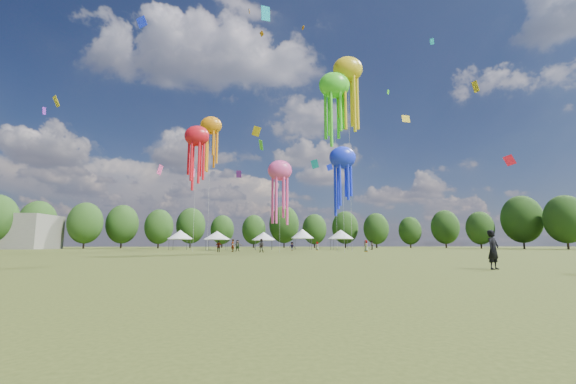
{
  "coord_description": "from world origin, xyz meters",
  "views": [
    {
      "loc": [
        -2.1,
        -18.72,
        1.2
      ],
      "look_at": [
        0.26,
        15.0,
        6.0
      ],
      "focal_mm": 22.86,
      "sensor_mm": 36.0,
      "label": 1
    }
  ],
  "objects": [
    {
      "name": "spectator_near",
      "position": [
        -2.25,
        34.48,
        0.96
      ],
      "size": [
        1.07,
        0.92,
        1.92
      ],
      "primitive_type": "imported",
      "rotation": [
        0.0,
        0.0,
        2.92
      ],
      "color": "gray",
      "rests_on": "ground"
    },
    {
      "name": "spectators_far",
      "position": [
        3.65,
        45.3,
        0.88
      ],
      "size": [
        30.46,
        20.49,
        1.91
      ],
      "color": "gray",
      "rests_on": "ground"
    },
    {
      "name": "show_kites",
      "position": [
        3.35,
        38.44,
        20.96
      ],
      "size": [
        29.14,
        19.99,
        32.11
      ],
      "color": "red",
      "rests_on": "ground"
    },
    {
      "name": "ground",
      "position": [
        0.0,
        0.0,
        0.0
      ],
      "size": [
        300.0,
        300.0,
        0.0
      ],
      "primitive_type": "plane",
      "color": "#384416",
      "rests_on": "ground"
    },
    {
      "name": "small_kites",
      "position": [
        -1.19,
        41.59,
        27.93
      ],
      "size": [
        68.22,
        60.82,
        43.25
      ],
      "color": "red",
      "rests_on": "ground"
    },
    {
      "name": "observer_main",
      "position": [
        8.91,
        -1.78,
        0.93
      ],
      "size": [
        0.81,
        0.72,
        1.87
      ],
      "primitive_type": "imported",
      "rotation": [
        0.0,
        0.0,
        0.5
      ],
      "color": "black",
      "rests_on": "ground"
    },
    {
      "name": "festival_tents",
      "position": [
        -2.15,
        57.48,
        3.06
      ],
      "size": [
        38.27,
        9.06,
        4.33
      ],
      "color": "#47474C",
      "rests_on": "ground"
    },
    {
      "name": "treeline",
      "position": [
        -3.87,
        62.51,
        6.54
      ],
      "size": [
        201.57,
        95.24,
        13.43
      ],
      "color": "#38281C",
      "rests_on": "ground"
    }
  ]
}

